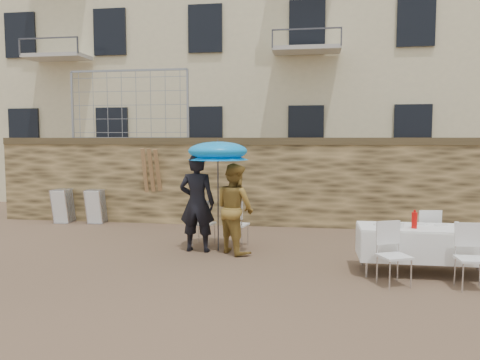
# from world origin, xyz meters

# --- Properties ---
(ground) EXTENTS (80.00, 80.00, 0.00)m
(ground) POSITION_xyz_m (0.00, 0.00, 0.00)
(ground) COLOR brown
(ground) RESTS_ON ground
(stone_wall) EXTENTS (13.00, 0.50, 2.20)m
(stone_wall) POSITION_xyz_m (0.00, 5.00, 1.10)
(stone_wall) COLOR olive
(stone_wall) RESTS_ON ground
(apartment_building) EXTENTS (20.00, 8.00, 15.00)m
(apartment_building) POSITION_xyz_m (0.00, 12.00, 7.50)
(apartment_building) COLOR beige
(apartment_building) RESTS_ON ground
(chain_link_fence) EXTENTS (3.20, 0.06, 1.80)m
(chain_link_fence) POSITION_xyz_m (-3.00, 5.00, 3.10)
(chain_link_fence) COLOR gray
(chain_link_fence) RESTS_ON stone_wall
(man_suit) EXTENTS (0.71, 0.48, 1.92)m
(man_suit) POSITION_xyz_m (-0.41, 1.95, 0.96)
(man_suit) COLOR black
(man_suit) RESTS_ON ground
(woman_dress) EXTENTS (1.07, 1.06, 1.74)m
(woman_dress) POSITION_xyz_m (0.34, 1.95, 0.87)
(woman_dress) COLOR gold
(woman_dress) RESTS_ON ground
(umbrella) EXTENTS (1.21, 1.21, 2.02)m
(umbrella) POSITION_xyz_m (-0.01, 2.05, 1.91)
(umbrella) COLOR #3F3F44
(umbrella) RESTS_ON ground
(couple_chair_left) EXTENTS (0.55, 0.55, 0.96)m
(couple_chair_left) POSITION_xyz_m (-0.41, 2.50, 0.48)
(couple_chair_left) COLOR white
(couple_chair_left) RESTS_ON ground
(couple_chair_right) EXTENTS (0.58, 0.58, 0.96)m
(couple_chair_right) POSITION_xyz_m (0.29, 2.50, 0.48)
(couple_chair_right) COLOR white
(couple_chair_right) RESTS_ON ground
(banquet_table) EXTENTS (2.10, 0.85, 0.78)m
(banquet_table) POSITION_xyz_m (3.64, 1.02, 0.73)
(banquet_table) COLOR white
(banquet_table) RESTS_ON ground
(soda_bottle) EXTENTS (0.09, 0.09, 0.26)m
(soda_bottle) POSITION_xyz_m (3.44, 0.87, 0.91)
(soda_bottle) COLOR red
(soda_bottle) RESTS_ON banquet_table
(table_chair_front_left) EXTENTS (0.63, 0.63, 0.96)m
(table_chair_front_left) POSITION_xyz_m (3.04, 0.27, 0.48)
(table_chair_front_left) COLOR white
(table_chair_front_left) RESTS_ON ground
(table_chair_front_right) EXTENTS (0.50, 0.50, 0.96)m
(table_chair_front_right) POSITION_xyz_m (4.14, 0.27, 0.48)
(table_chair_front_right) COLOR white
(table_chair_front_right) RESTS_ON ground
(table_chair_back) EXTENTS (0.55, 0.55, 0.96)m
(table_chair_back) POSITION_xyz_m (3.84, 1.82, 0.48)
(table_chair_back) COLOR white
(table_chair_back) RESTS_ON ground
(chair_stack_left) EXTENTS (0.46, 0.55, 0.92)m
(chair_stack_left) POSITION_xyz_m (-4.66, 4.65, 0.46)
(chair_stack_left) COLOR white
(chair_stack_left) RESTS_ON ground
(chair_stack_right) EXTENTS (0.46, 0.47, 0.92)m
(chair_stack_right) POSITION_xyz_m (-3.76, 4.65, 0.46)
(chair_stack_right) COLOR white
(chair_stack_right) RESTS_ON ground
(wood_planks) EXTENTS (0.70, 0.20, 2.00)m
(wood_planks) POSITION_xyz_m (-2.16, 4.72, 1.00)
(wood_planks) COLOR #A37749
(wood_planks) RESTS_ON ground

